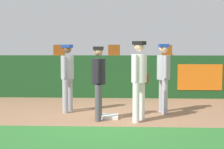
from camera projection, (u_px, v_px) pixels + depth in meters
name	position (u px, v px, depth m)	size (l,w,h in m)	color
ground_plane	(108.00, 118.00, 8.27)	(60.00, 60.00, 0.00)	#936B4C
grass_foreground_strip	(101.00, 145.00, 5.93)	(18.00, 2.80, 0.01)	#2D722D
first_base	(110.00, 117.00, 8.22)	(0.40, 0.40, 0.08)	white
player_fielder_home	(139.00, 75.00, 7.80)	(0.52, 0.51, 1.89)	white
player_runner_visitor	(67.00, 73.00, 8.93)	(0.41, 0.50, 1.82)	#9EA3AD
player_coach_visitor	(163.00, 73.00, 8.76)	(0.39, 0.51, 1.83)	#9EA3AD
player_umpire	(98.00, 78.00, 7.94)	(0.34, 0.50, 1.77)	#4C4C51
field_wall	(114.00, 77.00, 11.51)	(18.00, 0.26, 1.47)	#19471E
bleacher_platform	(116.00, 77.00, 14.09)	(18.00, 4.80, 1.00)	#59595E
seat_front_center	(114.00, 54.00, 12.88)	(0.46, 0.44, 0.84)	#4C4C51
seat_back_right	(167.00, 53.00, 14.57)	(0.45, 0.44, 0.84)	#4C4C51
seat_back_center	(115.00, 53.00, 14.68)	(0.45, 0.44, 0.84)	#4C4C51
seat_front_left	(59.00, 54.00, 12.98)	(0.45, 0.44, 0.84)	#4C4C51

